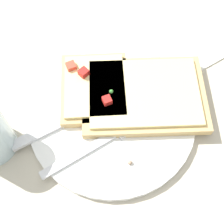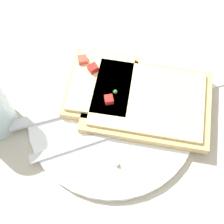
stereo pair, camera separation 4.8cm
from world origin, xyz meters
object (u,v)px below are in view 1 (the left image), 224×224
Objects in this scene: napkin at (197,49)px; pizza_slice_main at (145,96)px; pizza_slice_corner at (95,87)px; fork at (109,137)px; knife at (65,121)px; plate at (112,117)px.

pizza_slice_main is at bearing 15.49° from napkin.
napkin is at bearing -66.08° from pizza_slice_corner.
fork reaches higher than napkin.
pizza_slice_main is at bearing -105.07° from pizza_slice_corner.
knife reaches higher than napkin.
fork is at bearing -168.12° from pizza_slice_corner.
knife is at bearing 1.45° from napkin.
knife is 0.13m from pizza_slice_main.
napkin is (-0.20, -0.04, -0.00)m from plate.
knife is 0.07m from pizza_slice_corner.
pizza_slice_corner reaches higher than knife.
pizza_slice_main and pizza_slice_corner have the same top height.
pizza_slice_main is at bearing -12.11° from knife.
knife is 0.88× the size of pizza_slice_main.
fork is 0.97× the size of knife.
knife reaches higher than fork.
napkin is (-0.14, -0.04, -0.02)m from pizza_slice_main.
pizza_slice_main is 0.08m from pizza_slice_corner.
pizza_slice_corner is 1.24× the size of napkin.
plate is 1.97× the size of napkin.
pizza_slice_main is 1.78× the size of napkin.
plate reaches higher than napkin.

